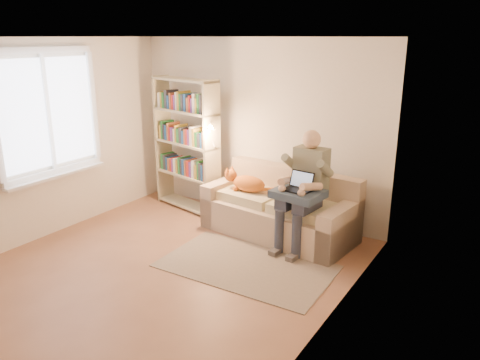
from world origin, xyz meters
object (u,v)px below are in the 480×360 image
Objects in this scene: cat at (246,182)px; sofa at (280,212)px; bookshelf at (186,138)px; laptop at (300,186)px; person at (305,184)px.

sofa is at bearing 14.73° from cat.
bookshelf is at bearing 176.47° from cat.
bookshelf is at bearing 173.77° from laptop.
person is 0.14m from laptop.
cat is at bearing 2.53° from bookshelf.
person is 0.96m from cat.
cat is (-0.94, 0.12, -0.17)m from person.
cat is 0.37× the size of bookshelf.
laptop is at bearing -81.57° from person.
person reaches higher than sofa.
sofa reaches higher than cat.
laptop is 0.17× the size of bookshelf.
person reaches higher than cat.
laptop is at bearing -31.96° from sofa.
laptop is 2.19m from bookshelf.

